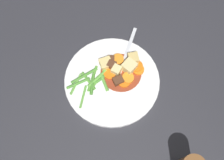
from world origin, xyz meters
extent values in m
plane|color=#2D2D33|center=(0.00, 0.00, 0.00)|extent=(3.00, 3.00, 0.00)
cylinder|color=white|center=(0.00, 0.00, 0.01)|extent=(0.26, 0.26, 0.01)
cylinder|color=#93381E|center=(0.03, 0.01, 0.01)|extent=(0.12, 0.12, 0.00)
cylinder|color=orange|center=(0.08, 0.01, 0.02)|extent=(0.04, 0.04, 0.01)
cylinder|color=orange|center=(0.08, 0.00, 0.02)|extent=(0.05, 0.05, 0.01)
cylinder|color=orange|center=(0.00, 0.02, 0.02)|extent=(0.05, 0.05, 0.01)
cylinder|color=orange|center=(0.03, -0.02, 0.02)|extent=(0.05, 0.05, 0.01)
cylinder|color=orange|center=(0.04, -0.01, 0.02)|extent=(0.04, 0.04, 0.01)
cylinder|color=orange|center=(0.04, 0.05, 0.02)|extent=(0.05, 0.05, 0.01)
cube|color=#DBBC6B|center=(0.08, 0.03, 0.03)|extent=(0.03, 0.03, 0.03)
cube|color=#EAD68C|center=(0.02, 0.02, 0.02)|extent=(0.03, 0.03, 0.02)
cube|color=#EAD68C|center=(0.06, 0.01, 0.03)|extent=(0.05, 0.05, 0.03)
cube|color=#E5CC7A|center=(0.00, 0.05, 0.02)|extent=(0.03, 0.03, 0.02)
cube|color=#56331E|center=(0.02, 0.05, 0.02)|extent=(0.03, 0.03, 0.02)
cube|color=#56331E|center=(0.01, -0.01, 0.02)|extent=(0.03, 0.02, 0.02)
cube|color=#56331E|center=(0.01, 0.04, 0.02)|extent=(0.03, 0.03, 0.02)
cylinder|color=#599E38|center=(-0.05, 0.02, 0.02)|extent=(0.05, 0.07, 0.01)
cylinder|color=#4C8E33|center=(-0.02, 0.02, 0.02)|extent=(0.05, 0.03, 0.01)
cylinder|color=#599E38|center=(-0.06, 0.02, 0.02)|extent=(0.02, 0.06, 0.01)
cylinder|color=#4C8E33|center=(-0.09, 0.02, 0.02)|extent=(0.07, 0.01, 0.01)
cylinder|color=#66AD42|center=(-0.10, 0.02, 0.02)|extent=(0.05, 0.05, 0.01)
cylinder|color=#4C8E33|center=(-0.06, 0.01, 0.02)|extent=(0.03, 0.06, 0.01)
cylinder|color=#599E38|center=(-0.04, 0.01, 0.02)|extent=(0.07, 0.05, 0.01)
cylinder|color=#66AD42|center=(-0.09, -0.02, 0.02)|extent=(0.04, 0.06, 0.01)
cylinder|color=#4C8E33|center=(-0.07, 0.04, 0.02)|extent=(0.08, 0.02, 0.01)
cylinder|color=#66AD42|center=(-0.02, 0.00, 0.02)|extent=(0.01, 0.05, 0.01)
cylinder|color=#66AD42|center=(-0.04, 0.02, 0.02)|extent=(0.07, 0.03, 0.01)
cube|color=silver|center=(0.09, 0.08, 0.01)|extent=(0.08, 0.10, 0.00)
cube|color=silver|center=(0.05, 0.03, 0.01)|extent=(0.03, 0.03, 0.00)
cylinder|color=silver|center=(0.02, 0.02, 0.01)|extent=(0.03, 0.03, 0.00)
cylinder|color=silver|center=(0.02, 0.01, 0.01)|extent=(0.03, 0.03, 0.00)
cylinder|color=silver|center=(0.03, 0.01, 0.01)|extent=(0.03, 0.03, 0.00)
cylinder|color=silver|center=(0.03, 0.00, 0.01)|extent=(0.03, 0.03, 0.00)
camera|label=1|loc=(-0.10, -0.27, 0.74)|focal=45.56mm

